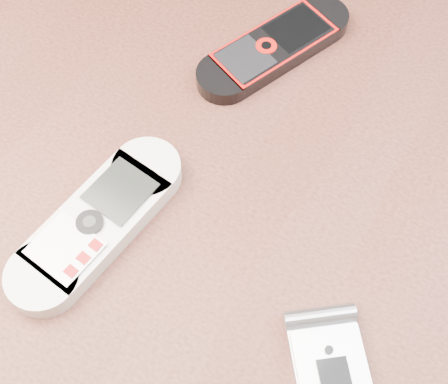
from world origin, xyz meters
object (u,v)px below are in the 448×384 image
at_px(nokia_white, 98,222).
at_px(nokia_black_red, 274,47).
at_px(table, 219,251).
at_px(motorola_razr, 334,380).

relative_size(nokia_white, nokia_black_red, 1.03).
height_order(table, motorola_razr, motorola_razr).
bearing_deg(motorola_razr, nokia_black_red, 87.75).
bearing_deg(motorola_razr, nokia_white, 137.54).
bearing_deg(table, nokia_black_red, 100.32).
xyz_separation_m(nokia_white, nokia_black_red, (0.04, 0.22, -0.00)).
relative_size(nokia_black_red, motorola_razr, 1.68).
distance_m(nokia_black_red, motorola_razr, 0.29).
relative_size(table, nokia_white, 7.24).
distance_m(nokia_white, nokia_black_red, 0.22).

